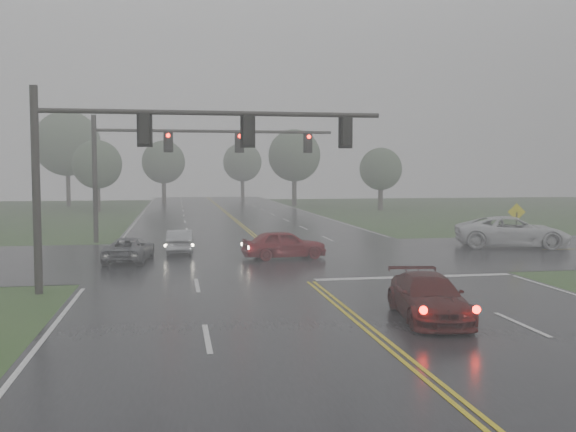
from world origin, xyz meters
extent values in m
plane|color=#29481F|center=(0.00, 0.00, 0.00)|extent=(180.00, 180.00, 0.00)
cube|color=black|center=(0.00, 20.00, 0.00)|extent=(18.00, 160.00, 0.02)
cube|color=black|center=(0.00, 22.00, 0.00)|extent=(120.00, 14.00, 0.02)
cube|color=beige|center=(4.50, 14.40, 0.00)|extent=(8.50, 0.50, 0.01)
imported|color=#3B0B0A|center=(2.12, 7.11, 0.00)|extent=(2.40, 4.73, 1.31)
imported|color=maroon|center=(0.10, 21.02, 0.00)|extent=(4.42, 2.16, 1.45)
imported|color=#9EA1A6|center=(-5.07, 24.23, 0.00)|extent=(1.50, 3.89, 1.26)
imported|color=#4C4E53|center=(-7.55, 21.30, 0.00)|extent=(2.51, 4.47, 1.18)
imported|color=silver|center=(14.00, 23.51, 0.00)|extent=(7.03, 4.75, 1.79)
cylinder|color=black|center=(-10.20, 13.40, 3.74)|extent=(0.29, 0.29, 7.48)
cylinder|color=black|center=(-10.20, 13.40, 6.65)|extent=(0.19, 0.19, 0.83)
cylinder|color=black|center=(-3.83, 13.40, 6.59)|extent=(12.74, 0.19, 0.19)
cube|color=black|center=(-6.38, 13.40, 5.97)|extent=(0.35, 0.29, 1.09)
cube|color=black|center=(-6.38, 13.56, 5.97)|extent=(0.57, 0.03, 1.30)
cube|color=black|center=(-2.56, 13.40, 5.97)|extent=(0.35, 0.29, 1.09)
cube|color=black|center=(-2.56, 13.56, 5.97)|extent=(0.57, 0.03, 1.30)
cube|color=black|center=(1.27, 13.40, 5.97)|extent=(0.35, 0.29, 1.09)
cube|color=black|center=(1.27, 13.56, 5.97)|extent=(0.57, 0.03, 1.30)
cylinder|color=black|center=(-10.20, 30.41, 3.95)|extent=(0.31, 0.31, 7.90)
cylinder|color=black|center=(-10.20, 30.41, 7.02)|extent=(0.20, 0.20, 0.88)
cylinder|color=black|center=(-2.70, 30.41, 6.96)|extent=(15.00, 0.20, 0.20)
cube|color=black|center=(-5.70, 30.41, 6.31)|extent=(0.37, 0.31, 1.15)
cube|color=black|center=(-5.70, 30.59, 6.31)|extent=(0.60, 0.03, 1.37)
cylinder|color=#FF0C05|center=(-5.70, 30.23, 6.67)|extent=(0.24, 0.07, 0.24)
cube|color=black|center=(-1.20, 30.41, 6.31)|extent=(0.37, 0.31, 1.15)
cube|color=black|center=(-1.20, 30.59, 6.31)|extent=(0.60, 0.03, 1.37)
cylinder|color=#FF0C05|center=(-1.20, 30.23, 6.67)|extent=(0.24, 0.07, 0.24)
cube|color=black|center=(3.30, 30.41, 6.31)|extent=(0.37, 0.31, 1.15)
cube|color=black|center=(3.30, 30.59, 6.31)|extent=(0.60, 0.03, 1.37)
cylinder|color=#FF0C05|center=(3.30, 30.23, 6.67)|extent=(0.24, 0.07, 0.24)
cylinder|color=black|center=(14.77, 24.43, 1.00)|extent=(0.07, 0.07, 2.00)
cube|color=yellow|center=(14.77, 24.46, 2.00)|extent=(1.04, 0.24, 1.05)
cylinder|color=#332B21|center=(-13.73, 62.07, 1.51)|extent=(0.56, 0.56, 3.01)
sphere|color=#3B5035|center=(-13.73, 62.07, 5.19)|extent=(5.35, 5.35, 5.35)
cylinder|color=#332B21|center=(9.59, 69.42, 1.87)|extent=(0.60, 0.60, 3.74)
sphere|color=#3B5035|center=(9.59, 69.42, 6.43)|extent=(6.64, 6.64, 6.64)
cylinder|color=#332B21|center=(-6.89, 78.73, 1.65)|extent=(0.59, 0.59, 3.31)
sphere|color=#3B5035|center=(-6.89, 78.73, 5.69)|extent=(5.88, 5.88, 5.88)
cylinder|color=#332B21|center=(17.76, 59.44, 1.36)|extent=(0.56, 0.56, 2.73)
sphere|color=#3B5035|center=(17.76, 59.44, 4.69)|extent=(4.85, 4.85, 4.85)
cylinder|color=#332B21|center=(-18.58, 73.27, 2.29)|extent=(0.53, 0.53, 4.59)
sphere|color=#3B5035|center=(-18.58, 73.27, 7.90)|extent=(8.15, 8.15, 8.15)
cylinder|color=#332B21|center=(4.98, 88.83, 1.69)|extent=(0.59, 0.59, 3.39)
sphere|color=#3B5035|center=(4.98, 88.83, 5.84)|extent=(6.02, 6.02, 6.02)
camera|label=1|loc=(-5.27, -10.77, 4.43)|focal=40.00mm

